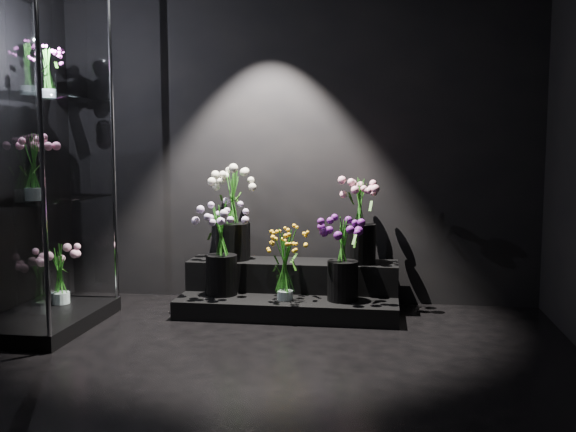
# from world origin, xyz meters

# --- Properties ---
(floor) EXTENTS (4.00, 4.00, 0.00)m
(floor) POSITION_xyz_m (0.00, 0.00, 0.00)
(floor) COLOR black
(floor) RESTS_ON ground
(wall_back) EXTENTS (4.00, 0.00, 4.00)m
(wall_back) POSITION_xyz_m (0.00, 2.00, 1.40)
(wall_back) COLOR black
(wall_back) RESTS_ON floor
(wall_front) EXTENTS (4.00, 0.00, 4.00)m
(wall_front) POSITION_xyz_m (0.00, -2.00, 1.40)
(wall_front) COLOR black
(wall_front) RESTS_ON floor
(display_riser) EXTENTS (1.69, 0.75, 0.38)m
(display_riser) POSITION_xyz_m (0.02, 1.66, 0.16)
(display_riser) COLOR black
(display_riser) RESTS_ON floor
(display_case) EXTENTS (0.66, 1.09, 2.40)m
(display_case) POSITION_xyz_m (-1.65, 0.90, 1.20)
(display_case) COLOR black
(display_case) RESTS_ON floor
(bouquet_orange_bells) EXTENTS (0.36, 0.36, 0.54)m
(bouquet_orange_bells) POSITION_xyz_m (0.01, 1.40, 0.42)
(bouquet_orange_bells) COLOR white
(bouquet_orange_bells) RESTS_ON display_riser
(bouquet_lilac) EXTENTS (0.44, 0.44, 0.73)m
(bouquet_lilac) POSITION_xyz_m (-0.51, 1.50, 0.56)
(bouquet_lilac) COLOR black
(bouquet_lilac) RESTS_ON display_riser
(bouquet_purple) EXTENTS (0.41, 0.41, 0.62)m
(bouquet_purple) POSITION_xyz_m (0.44, 1.45, 0.50)
(bouquet_purple) COLOR black
(bouquet_purple) RESTS_ON display_riser
(bouquet_cream_roses) EXTENTS (0.41, 0.41, 0.74)m
(bouquet_cream_roses) POSITION_xyz_m (-0.48, 1.76, 0.78)
(bouquet_cream_roses) COLOR black
(bouquet_cream_roses) RESTS_ON display_riser
(bouquet_pink_roses) EXTENTS (0.42, 0.42, 0.67)m
(bouquet_pink_roses) POSITION_xyz_m (0.55, 1.75, 0.74)
(bouquet_pink_roses) COLOR black
(bouquet_pink_roses) RESTS_ON display_riser
(bouquet_case_pink) EXTENTS (0.36, 0.36, 0.46)m
(bouquet_case_pink) POSITION_xyz_m (-1.61, 0.71, 1.18)
(bouquet_case_pink) COLOR white
(bouquet_case_pink) RESTS_ON display_case
(bouquet_case_magenta) EXTENTS (0.29, 0.29, 0.37)m
(bouquet_case_magenta) POSITION_xyz_m (-1.67, 1.07, 1.83)
(bouquet_case_magenta) COLOR white
(bouquet_case_magenta) RESTS_ON display_case
(bouquet_case_base_pink) EXTENTS (0.35, 0.35, 0.46)m
(bouquet_case_base_pink) POSITION_xyz_m (-1.68, 1.15, 0.36)
(bouquet_case_base_pink) COLOR white
(bouquet_case_base_pink) RESTS_ON display_case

